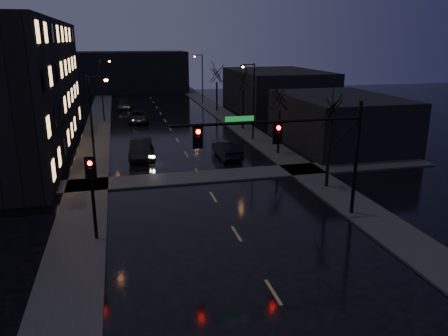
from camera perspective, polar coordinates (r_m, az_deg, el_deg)
ground at (r=17.92m, az=8.74°, el=-19.05°), size 160.00×160.00×0.00m
sidewalk_left at (r=49.53m, az=-16.39°, el=3.81°), size 3.00×140.00×0.12m
sidewalk_right at (r=51.51m, az=2.87°, el=4.93°), size 3.00×140.00×0.12m
sidewalk_cross at (r=34.02m, az=-3.02°, el=-1.16°), size 40.00×3.00×0.12m
commercial_right_near at (r=45.50m, az=14.72°, el=6.00°), size 10.00×14.00×5.00m
commercial_right_far at (r=65.92m, az=6.87°, el=9.96°), size 12.00×18.00×6.00m
far_block at (r=91.65m, az=-12.08°, el=12.15°), size 22.00×10.00×8.00m
signal_mast at (r=25.01m, az=9.66°, el=3.57°), size 11.11×0.41×7.00m
signal_pole_left at (r=23.60m, az=-16.86°, el=-2.39°), size 0.35×0.41×4.53m
tree_near at (r=31.16m, az=13.95°, el=8.37°), size 3.52×3.52×8.08m
tree_mid_a at (r=40.28m, az=7.34°, el=9.89°), size 3.30×3.30×7.58m
tree_mid_b at (r=51.54m, az=2.55°, el=12.29°), size 3.74×3.74×8.59m
tree_far at (r=65.11m, az=-0.96°, el=12.70°), size 3.43×3.43×7.88m
streetlight_l_near at (r=31.92m, az=-16.54°, el=5.72°), size 1.53×0.28×8.00m
streetlight_l_far at (r=58.67m, az=-15.50°, el=10.44°), size 1.53×0.28×8.00m
streetlight_r_mid at (r=45.77m, az=3.63°, el=9.44°), size 1.53×0.28×8.00m
streetlight_r_far at (r=72.85m, az=-3.01°, el=12.06°), size 1.53×0.28×8.00m
oncoming_car_a at (r=40.07m, az=-10.35°, el=2.34°), size 1.98×4.49×1.50m
oncoming_car_b at (r=40.17m, az=-10.82°, el=2.49°), size 2.39×5.31×1.69m
oncoming_car_c at (r=57.88m, az=-11.20°, el=6.60°), size 2.52×5.36×1.48m
oncoming_car_d at (r=69.38m, az=-12.92°, el=8.13°), size 2.24×5.34×1.54m
lead_car at (r=39.51m, az=0.40°, el=2.48°), size 1.89×4.93×1.60m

